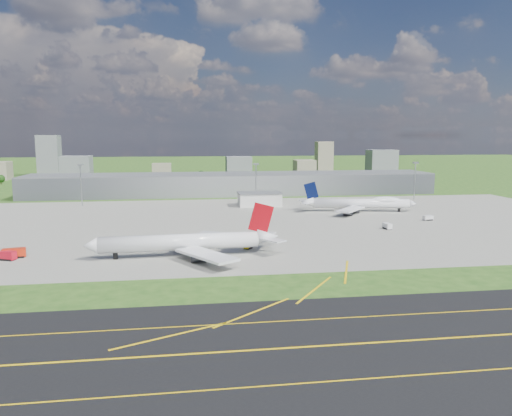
{
  "coord_description": "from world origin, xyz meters",
  "views": [
    {
      "loc": [
        -36.54,
        -206.21,
        43.81
      ],
      "look_at": [
        -2.35,
        29.71,
        9.0
      ],
      "focal_mm": 35.0,
      "sensor_mm": 36.0,
      "label": 1
    }
  ],
  "objects": [
    {
      "name": "van_white_near",
      "position": [
        57.77,
        13.37,
        1.4
      ],
      "size": [
        2.9,
        5.72,
        2.8
      ],
      "rotation": [
        0.0,
        0.0,
        1.64
      ],
      "color": "white",
      "rests_on": "ground"
    },
    {
      "name": "ground",
      "position": [
        0.0,
        150.0,
        0.0
      ],
      "size": [
        1400.0,
        1400.0,
        0.0
      ],
      "primitive_type": "plane",
      "color": "#285219",
      "rests_on": "ground"
    },
    {
      "name": "tree_e",
      "position": [
        70.0,
        275.0,
        5.51
      ],
      "size": [
        7.65,
        7.65,
        9.35
      ],
      "color": "#382314",
      "rests_on": "ground"
    },
    {
      "name": "bldg_tall_w",
      "position": [
        -180.0,
        360.0,
        22.0
      ],
      "size": [
        22.0,
        20.0,
        44.0
      ],
      "primitive_type": "cube",
      "color": "slate",
      "rests_on": "ground"
    },
    {
      "name": "ops_building",
      "position": [
        10.0,
        100.0,
        4.0
      ],
      "size": [
        26.0,
        16.0,
        8.0
      ],
      "primitive_type": "cube",
      "color": "silver",
      "rests_on": "ground"
    },
    {
      "name": "tree_c",
      "position": [
        -20.0,
        280.0,
        5.84
      ],
      "size": [
        8.1,
        8.1,
        9.9
      ],
      "color": "#382314",
      "rests_on": "ground"
    },
    {
      "name": "bldg_ce",
      "position": [
        100.0,
        350.0,
        8.0
      ],
      "size": [
        22.0,
        24.0,
        16.0
      ],
      "primitive_type": "cube",
      "color": "gray",
      "rests_on": "ground"
    },
    {
      "name": "mast_west",
      "position": [
        -100.0,
        115.0,
        17.71
      ],
      "size": [
        3.5,
        2.0,
        25.9
      ],
      "color": "gray",
      "rests_on": "ground"
    },
    {
      "name": "tree_far_w",
      "position": [
        -200.0,
        270.0,
        5.18
      ],
      "size": [
        7.2,
        7.2,
        8.8
      ],
      "color": "#382314",
      "rests_on": "ground"
    },
    {
      "name": "tree_w",
      "position": [
        -110.0,
        265.0,
        4.86
      ],
      "size": [
        6.75,
        6.75,
        8.25
      ],
      "color": "#382314",
      "rests_on": "ground"
    },
    {
      "name": "tug_yellow",
      "position": [
        -12.34,
        -18.06,
        0.97
      ],
      "size": [
        4.07,
        4.3,
        1.87
      ],
      "rotation": [
        0.0,
        0.0,
        0.89
      ],
      "color": "#D5BD0C",
      "rests_on": "ground"
    },
    {
      "name": "tree_far_e",
      "position": [
        160.0,
        285.0,
        4.53
      ],
      "size": [
        6.3,
        6.3,
        7.7
      ],
      "color": "#382314",
      "rests_on": "ground"
    },
    {
      "name": "terminal",
      "position": [
        0.0,
        165.0,
        7.5
      ],
      "size": [
        300.0,
        42.0,
        15.0
      ],
      "primitive_type": "cube",
      "color": "gray",
      "rests_on": "ground"
    },
    {
      "name": "airliner_red_twin",
      "position": [
        -35.86,
        -26.79,
        5.14
      ],
      "size": [
        70.31,
        54.78,
        19.3
      ],
      "rotation": [
        0.0,
        0.0,
        3.19
      ],
      "color": "white",
      "rests_on": "ground"
    },
    {
      "name": "van_white_far",
      "position": [
        88.34,
        33.17,
        1.33
      ],
      "size": [
        5.54,
        3.38,
        2.65
      ],
      "rotation": [
        0.0,
        0.0,
        0.2
      ],
      "color": "silver",
      "rests_on": "ground"
    },
    {
      "name": "fire_truck",
      "position": [
        -97.68,
        -20.55,
        1.75
      ],
      "size": [
        8.36,
        4.71,
        3.51
      ],
      "rotation": [
        0.0,
        0.0,
        0.23
      ],
      "color": "red",
      "rests_on": "ground"
    },
    {
      "name": "apron",
      "position": [
        10.0,
        40.0,
        0.04
      ],
      "size": [
        360.0,
        190.0,
        0.08
      ],
      "primitive_type": "cube",
      "color": "gray",
      "rests_on": "ground"
    },
    {
      "name": "mast_center",
      "position": [
        10.0,
        115.0,
        17.71
      ],
      "size": [
        3.5,
        2.0,
        25.9
      ],
      "color": "gray",
      "rests_on": "ground"
    },
    {
      "name": "bldg_c",
      "position": [
        20.0,
        310.0,
        11.0
      ],
      "size": [
        26.0,
        20.0,
        22.0
      ],
      "primitive_type": "cube",
      "color": "slate",
      "rests_on": "ground"
    },
    {
      "name": "bldg_cw",
      "position": [
        -60.0,
        340.0,
        7.0
      ],
      "size": [
        20.0,
        18.0,
        14.0
      ],
      "primitive_type": "cube",
      "color": "gray",
      "rests_on": "ground"
    },
    {
      "name": "bldg_tall_e",
      "position": [
        140.0,
        410.0,
        18.0
      ],
      "size": [
        20.0,
        18.0,
        36.0
      ],
      "primitive_type": "cube",
      "color": "gray",
      "rests_on": "ground"
    },
    {
      "name": "airliner_blue_quad",
      "position": [
        64.42,
        67.64,
        4.82
      ],
      "size": [
        66.09,
        51.22,
        17.34
      ],
      "rotation": [
        0.0,
        0.0,
        -0.19
      ],
      "color": "white",
      "rests_on": "ground"
    },
    {
      "name": "crash_tender",
      "position": [
        -99.03,
        -23.63,
        1.64
      ],
      "size": [
        6.85,
        5.02,
        3.28
      ],
      "rotation": [
        0.0,
        0.0,
        -0.41
      ],
      "color": "red",
      "rests_on": "ground"
    },
    {
      "name": "bldg_w",
      "position": [
        -140.0,
        300.0,
        12.0
      ],
      "size": [
        28.0,
        22.0,
        24.0
      ],
      "primitive_type": "cube",
      "color": "slate",
      "rests_on": "ground"
    },
    {
      "name": "mast_east",
      "position": [
        120.0,
        115.0,
        17.71
      ],
      "size": [
        3.5,
        2.0,
        25.9
      ],
      "color": "gray",
      "rests_on": "ground"
    },
    {
      "name": "bldg_e",
      "position": [
        180.0,
        320.0,
        14.0
      ],
      "size": [
        30.0,
        22.0,
        28.0
      ],
      "primitive_type": "cube",
      "color": "slate",
      "rests_on": "ground"
    },
    {
      "name": "taxiway",
      "position": [
        0.0,
        -110.0,
        0.03
      ],
      "size": [
        1400.0,
        60.0,
        0.06
      ],
      "primitive_type": "cube",
      "color": "black",
      "rests_on": "ground"
    }
  ]
}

